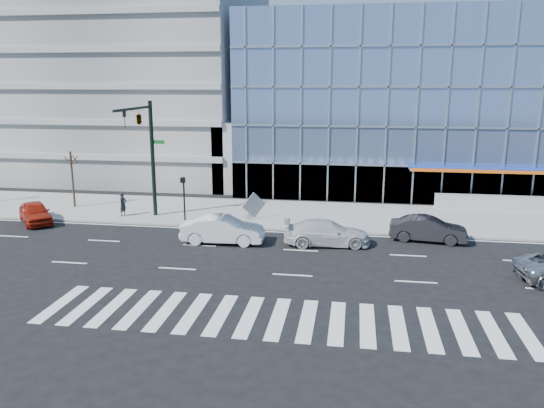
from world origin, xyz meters
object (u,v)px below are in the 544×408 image
Objects in this scene: white_sedan at (223,230)px; ped_signal_post at (184,192)px; dark_sedan at (428,229)px; street_tree_near at (71,159)px; white_suv at (327,233)px; pedestrian at (123,204)px; traffic_signal at (143,132)px; red_sedan at (35,213)px; tilted_panel at (254,205)px.

ped_signal_post is at bearing 38.98° from white_sedan.
street_tree_near is at bearing 87.12° from dark_sedan.
street_tree_near is at bearing 65.98° from white_suv.
ped_signal_post is 1.81× the size of pedestrian.
traffic_signal is 9.35m from red_sedan.
white_sedan is at bearing -31.55° from traffic_signal.
traffic_signal is 1.62× the size of white_sedan.
pedestrian is (-20.55, 2.42, 0.23)m from dark_sedan.
white_suv reaches higher than red_sedan.
pedestrian is at bearing -23.15° from street_tree_near.
street_tree_near reaches higher than tilted_panel.
white_sedan is 1.09× the size of dark_sedan.
white_suv is 3.05× the size of pedestrian.
pedestrian is at bearing 174.09° from ped_signal_post.
street_tree_near is 0.93× the size of dark_sedan.
red_sedan is at bearing 126.52° from pedestrian.
red_sedan is (-19.88, 1.89, -0.02)m from white_suv.
pedestrian reaches higher than red_sedan.
street_tree_near reaches higher than white_sedan.
ped_signal_post is 16.08m from dark_sedan.
white_sedan is 3.79× the size of tilted_panel.
traffic_signal is at bearing 92.29° from dark_sedan.
traffic_signal reaches higher than tilted_panel.
street_tree_near is at bearing 60.24° from white_sedan.
ped_signal_post reaches higher than white_suv.
ped_signal_post is at bearing 8.52° from traffic_signal.
traffic_signal is 7.96m from street_tree_near.
pedestrian is (-14.55, 4.12, 0.25)m from white_suv.
white_suv is 1.12× the size of dark_sedan.
ped_signal_post is at bearing -15.06° from street_tree_near.
tilted_panel is (-11.31, 3.23, 0.32)m from dark_sedan.
tilted_panel is (14.09, -1.27, -2.71)m from street_tree_near.
white_suv is (9.90, -3.64, -1.41)m from ped_signal_post.
dark_sedan is at bearing -55.37° from tilted_panel.
white_suv is 3.90× the size of tilted_panel.
dark_sedan is at bearing -80.48° from white_suv.
white_sedan is 13.94m from red_sedan.
tilted_panel is at bearing -11.46° from white_sedan.
white_suv is 1.03× the size of white_sedan.
tilted_panel is (7.09, 1.67, -5.10)m from traffic_signal.
street_tree_near is 3.25× the size of tilted_panel.
dark_sedan is (6.00, 1.70, 0.01)m from white_suv.
dark_sedan is at bearing -82.15° from white_sedan.
street_tree_near is 0.83× the size of white_suv.
tilted_panel reaches higher than red_sedan.
white_suv is (19.40, -6.20, -3.04)m from street_tree_near.
dark_sedan is (15.90, -1.94, -1.39)m from ped_signal_post.
pedestrian is at bearing 158.29° from traffic_signal.
white_sedan is at bearing -48.32° from ped_signal_post.
pedestrian is (-8.39, 4.69, 0.17)m from white_sedan.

